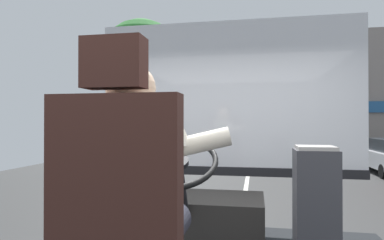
# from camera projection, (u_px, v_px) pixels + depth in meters

# --- Properties ---
(ground) EXTENTS (18.00, 44.00, 0.06)m
(ground) POSITION_uv_depth(u_px,v_px,m) (247.00, 182.00, 10.25)
(ground) COLOR #323232
(driver_seat) EXTENTS (0.48, 0.48, 1.27)m
(driver_seat) POSITION_uv_depth(u_px,v_px,m) (125.00, 239.00, 1.28)
(driver_seat) COLOR black
(driver_seat) RESTS_ON bus_floor
(bus_driver) EXTENTS (0.77, 0.52, 0.80)m
(bus_driver) POSITION_uv_depth(u_px,v_px,m) (136.00, 187.00, 1.39)
(bus_driver) COLOR #282833
(bus_driver) RESTS_ON driver_seat
(steering_console) EXTENTS (1.10, 1.02, 0.86)m
(steering_console) POSITION_uv_depth(u_px,v_px,m) (191.00, 219.00, 2.59)
(steering_console) COLOR #282623
(steering_console) RESTS_ON bus_floor
(fare_box) EXTENTS (0.22, 0.23, 0.84)m
(fare_box) POSITION_uv_depth(u_px,v_px,m) (316.00, 224.00, 1.83)
(fare_box) COLOR #333338
(fare_box) RESTS_ON bus_floor
(windshield_panel) EXTENTS (2.50, 0.08, 1.48)m
(windshield_panel) POSITION_uv_depth(u_px,v_px,m) (227.00, 115.00, 3.21)
(windshield_panel) COLOR silver
(street_tree) EXTENTS (2.86, 2.86, 5.32)m
(street_tree) POSITION_uv_depth(u_px,v_px,m) (142.00, 63.00, 11.53)
(street_tree) COLOR #4C3828
(street_tree) RESTS_ON ground
(shop_building) EXTENTS (13.37, 4.18, 6.94)m
(shop_building) POSITION_uv_depth(u_px,v_px,m) (330.00, 95.00, 20.39)
(shop_building) COLOR gray
(shop_building) RESTS_ON ground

